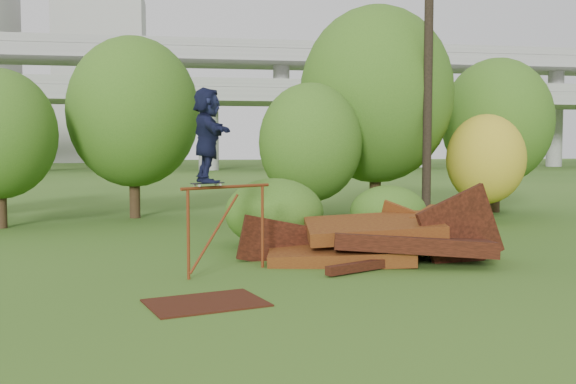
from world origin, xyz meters
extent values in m
plane|color=#2D5116|center=(0.00, 0.00, 0.00)|extent=(240.00, 240.00, 0.00)
cube|color=#481B0C|center=(0.49, 2.77, 0.18)|extent=(3.42, 2.48, 0.52)
cube|color=black|center=(1.99, 2.47, 0.42)|extent=(3.73, 2.79, 0.66)
cube|color=#481B0C|center=(1.29, 2.97, 0.70)|extent=(3.18, 2.30, 0.62)
cube|color=black|center=(3.09, 2.27, 0.65)|extent=(2.20, 0.46, 2.15)
cube|color=#481B0C|center=(2.29, 3.77, 0.55)|extent=(1.07, 1.16, 1.41)
cube|color=black|center=(-0.71, 3.17, 0.35)|extent=(2.14, 0.38, 1.38)
cube|color=black|center=(0.79, 1.57, 0.12)|extent=(2.01, 1.16, 0.18)
cube|color=#481B0C|center=(2.69, 3.47, 0.95)|extent=(1.02, 1.11, 0.33)
cylinder|color=maroon|center=(-2.83, 1.34, 0.86)|extent=(0.06, 0.06, 1.73)
cylinder|color=maroon|center=(-1.29, 2.31, 0.86)|extent=(0.06, 0.06, 1.73)
cylinder|color=maroon|center=(-2.06, 1.82, 1.73)|extent=(1.83, 1.19, 0.06)
cube|color=black|center=(-2.45, 1.58, 1.82)|extent=(0.67, 0.51, 0.02)
cylinder|color=beige|center=(-2.61, 1.38, 1.78)|extent=(0.06, 0.05, 0.05)
cylinder|color=beige|center=(-2.69, 1.51, 1.78)|extent=(0.06, 0.05, 0.05)
cylinder|color=beige|center=(-2.20, 1.64, 1.78)|extent=(0.06, 0.05, 0.05)
cylinder|color=beige|center=(-2.28, 1.77, 1.78)|extent=(0.06, 0.05, 0.05)
imported|color=#151937|center=(-2.45, 1.58, 2.74)|extent=(0.81, 1.76, 1.83)
cube|color=#36160B|center=(-2.58, -0.63, 0.01)|extent=(2.12, 1.77, 0.03)
cylinder|color=black|center=(-8.48, 10.13, 0.81)|extent=(0.34, 0.34, 1.61)
cylinder|color=black|center=(-4.60, 12.42, 1.01)|extent=(0.37, 0.37, 2.03)
ellipsoid|color=#2B5216|center=(-4.60, 12.42, 3.75)|extent=(4.60, 4.60, 5.29)
cylinder|color=black|center=(0.96, 8.48, 0.73)|extent=(0.33, 0.33, 1.46)
ellipsoid|color=#2B5216|center=(0.96, 8.48, 2.65)|extent=(3.18, 3.18, 3.66)
cylinder|color=black|center=(3.78, 10.84, 1.17)|extent=(0.40, 0.40, 2.34)
ellipsoid|color=#2B5216|center=(3.78, 10.84, 4.34)|extent=(5.34, 5.34, 6.14)
cylinder|color=black|center=(7.15, 9.30, 0.57)|extent=(0.30, 0.30, 1.13)
ellipsoid|color=#A58C19|center=(7.15, 9.30, 2.11)|extent=(2.62, 2.62, 3.02)
cylinder|color=black|center=(9.03, 12.22, 0.96)|extent=(0.36, 0.36, 1.92)
ellipsoid|color=#2B5216|center=(9.03, 12.22, 3.50)|extent=(4.21, 4.21, 4.85)
ellipsoid|color=#2B5216|center=(-0.64, 5.08, 0.87)|extent=(2.51, 2.31, 1.74)
ellipsoid|color=#2B5216|center=(2.58, 5.75, 0.74)|extent=(2.09, 1.92, 1.48)
cylinder|color=black|center=(4.67, 8.31, 5.37)|extent=(0.28, 0.28, 10.74)
cube|color=gray|center=(0.00, 60.00, 8.00)|extent=(160.00, 9.00, 1.40)
cube|color=gray|center=(0.00, 66.00, 13.00)|extent=(160.00, 9.00, 1.40)
cylinder|color=gray|center=(-18.00, 60.00, 4.00)|extent=(2.20, 2.20, 8.00)
cylinder|color=gray|center=(0.00, 60.00, 4.00)|extent=(2.20, 2.20, 8.00)
cylinder|color=gray|center=(18.00, 60.00, 4.00)|extent=(2.20, 2.20, 8.00)
cube|color=#9E9E99|center=(-16.00, 102.00, 14.00)|extent=(14.00, 14.00, 28.00)
camera|label=1|loc=(-2.93, -10.86, 2.51)|focal=40.00mm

